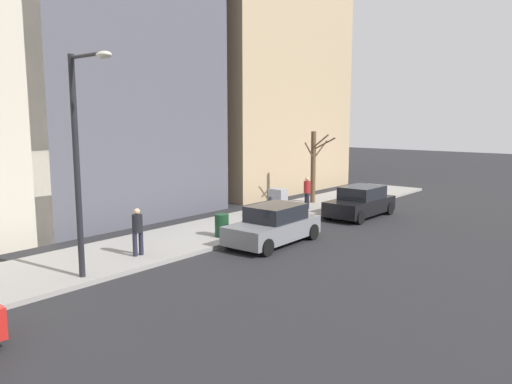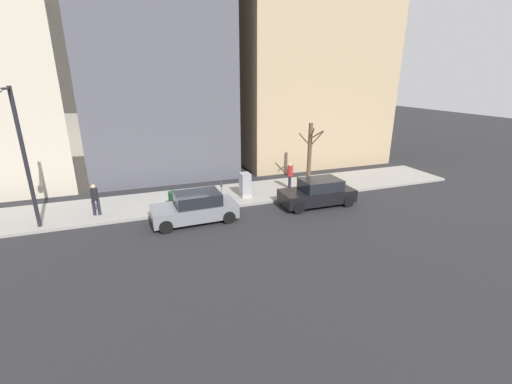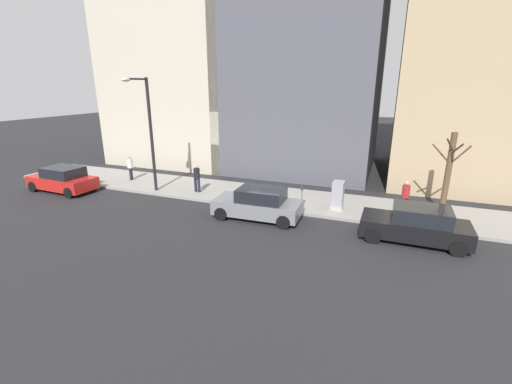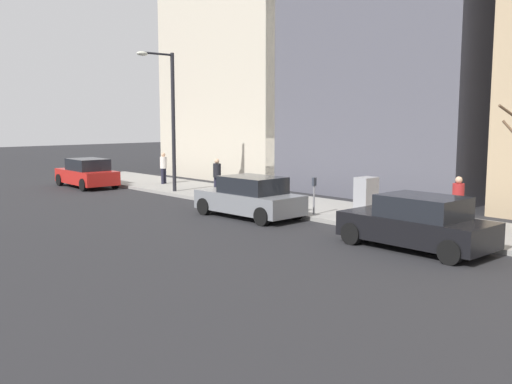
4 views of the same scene
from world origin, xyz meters
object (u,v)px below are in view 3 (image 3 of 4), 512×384
Objects in this scene: trash_bin at (257,193)px; office_block_center at (307,25)px; parked_car_grey at (258,204)px; pedestrian_near_meter at (405,195)px; pedestrian_far_corner at (130,166)px; pedestrian_midblock at (197,177)px; parked_car_black at (416,225)px; office_tower_right at (189,44)px; bare_tree at (448,172)px; parked_car_red at (63,180)px; parking_meter at (302,194)px; utility_box at (338,195)px; streetlamp at (147,126)px.

office_block_center is (9.93, -0.01, 9.74)m from trash_bin.
pedestrian_near_meter is (2.89, -6.61, 0.35)m from parked_car_grey.
pedestrian_far_corner is 0.08× the size of office_block_center.
pedestrian_near_meter is 1.00× the size of pedestrian_midblock.
office_tower_right reaches higher than parked_car_black.
pedestrian_far_corner is at bearing 91.91° from bare_tree.
office_block_center is at bearing -42.22° from parked_car_red.
utility_box is at bearing -63.04° from parking_meter.
streetlamp is 3.92× the size of pedestrian_midblock.
parked_car_black is 1.06× the size of bare_tree.
bare_tree is 9.52m from trash_bin.
office_block_center is (10.55, -6.45, 6.32)m from streetlamp.
parked_car_grey is 2.56× the size of pedestrian_far_corner.
streetlamp is 1.63× the size of bare_tree.
office_block_center reaches higher than pedestrian_midblock.
streetlamp is (-1.02, 10.70, 3.17)m from utility_box.
trash_bin is at bearing -84.52° from streetlamp.
trash_bin is 0.54× the size of pedestrian_near_meter.
streetlamp reaches higher than pedestrian_near_meter.
bare_tree is at bearing -75.72° from utility_box.
utility_box reaches higher than parked_car_black.
parked_car_black is 0.99× the size of parked_car_grey.
parked_car_grey is 1.00× the size of parked_car_red.
pedestrian_near_meter is at bearing -117.37° from office_tower_right.
parked_car_red is 15.04m from office_tower_right.
parked_car_black is 2.97m from pedestrian_near_meter.
pedestrian_far_corner is at bearing 83.76° from trash_bin.
parked_car_red is at bearing 170.86° from office_tower_right.
parking_meter is 14.21m from office_block_center.
office_block_center is at bearing 13.99° from parking_meter.
office_block_center reaches higher than streetlamp.
office_block_center reaches higher than parking_meter.
pedestrian_near_meter is at bearing 61.56° from pedestrian_far_corner.
office_block_center is (9.03, 7.43, 9.25)m from pedestrian_near_meter.
pedestrian_far_corner is at bearing 61.51° from streetlamp.
parking_meter is 0.34× the size of bare_tree.
pedestrian_far_corner is at bearing 82.98° from parking_meter.
parked_car_black and parked_car_red have the same top height.
pedestrian_far_corner is at bearing 71.85° from parked_car_grey.
pedestrian_near_meter is 21.31m from office_tower_right.
parked_car_black is at bearing -104.55° from trash_bin.
parked_car_red is 6.55m from streetlamp.
parked_car_black is at bearing -124.35° from utility_box.
trash_bin is at bearing 80.16° from parking_meter.
streetlamp reaches higher than bare_tree.
parked_car_grey is at bearing 124.89° from utility_box.
parked_car_red is (-0.15, 19.71, 0.00)m from parked_car_black.
parking_meter is at bearing -88.94° from streetlamp.
utility_box is 19.16m from office_tower_right.
parked_car_grey is 0.22× the size of office_tower_right.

